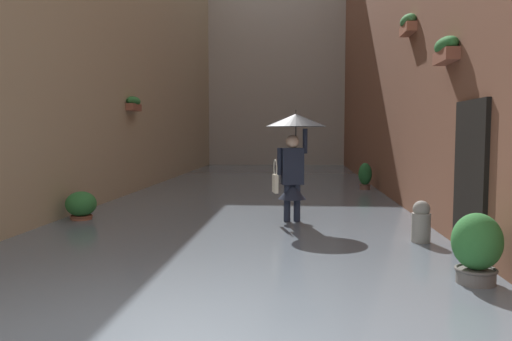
% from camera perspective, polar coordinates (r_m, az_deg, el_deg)
% --- Properties ---
extents(ground_plane, '(60.00, 60.00, 0.00)m').
position_cam_1_polar(ground_plane, '(13.95, 0.46, -2.96)').
color(ground_plane, slate).
extents(flood_water, '(7.35, 26.66, 0.20)m').
position_cam_1_polar(flood_water, '(13.94, 0.46, -2.55)').
color(flood_water, slate).
rests_on(flood_water, ground_plane).
extents(building_facade_left, '(2.04, 24.66, 10.05)m').
position_cam_1_polar(building_facade_left, '(14.51, 17.94, 17.08)').
color(building_facade_left, brown).
rests_on(building_facade_left, ground_plane).
extents(building_facade_right, '(2.04, 24.66, 9.73)m').
position_cam_1_polar(building_facade_right, '(15.06, -16.25, 16.02)').
color(building_facade_right, tan).
rests_on(building_facade_right, ground_plane).
extents(building_facade_far, '(10.15, 1.80, 12.56)m').
position_cam_1_polar(building_facade_far, '(25.45, 2.42, 14.56)').
color(building_facade_far, '#A89989').
rests_on(building_facade_far, ground_plane).
extents(person_wading, '(1.07, 1.07, 2.18)m').
position_cam_1_polar(person_wading, '(8.81, 4.38, 2.88)').
color(person_wading, '#2D2319').
rests_on(person_wading, ground_plane).
extents(potted_plant_mid_left, '(0.51, 0.51, 0.95)m').
position_cam_1_polar(potted_plant_mid_left, '(5.76, 23.96, -8.67)').
color(potted_plant_mid_left, '#66605B').
rests_on(potted_plant_mid_left, ground_plane).
extents(potted_plant_near_right, '(0.55, 0.55, 0.71)m').
position_cam_1_polar(potted_plant_near_right, '(9.64, -19.41, -4.09)').
color(potted_plant_near_right, '#9E563D').
rests_on(potted_plant_near_right, ground_plane).
extents(potted_plant_near_left, '(0.37, 0.37, 0.94)m').
position_cam_1_polar(potted_plant_near_left, '(14.12, 12.39, -0.88)').
color(potted_plant_near_left, brown).
rests_on(potted_plant_near_left, ground_plane).
extents(mooring_bollard, '(0.27, 0.27, 0.80)m').
position_cam_1_polar(mooring_bollard, '(7.62, 18.38, -6.31)').
color(mooring_bollard, gray).
rests_on(mooring_bollard, ground_plane).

